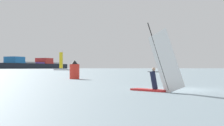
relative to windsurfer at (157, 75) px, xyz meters
The scene contains 5 objects.
ground_plane 2.89m from the windsurfer, 28.82° to the left, with size 4000.00×4000.00×0.00m, color gray.
windsurfer is the anchor object (origin of this frame).
cargo_ship 526.11m from the windsurfer, 89.52° to the left, with size 158.32×178.36×32.06m.
channel_buoy 21.90m from the windsurfer, 92.93° to the left, with size 1.23×1.23×2.37m.
small_sailboat 158.78m from the windsurfer, 84.35° to the left, with size 9.23×8.90×11.60m.
Camera 1 is at (-10.25, -18.14, 1.40)m, focal length 49.83 mm.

